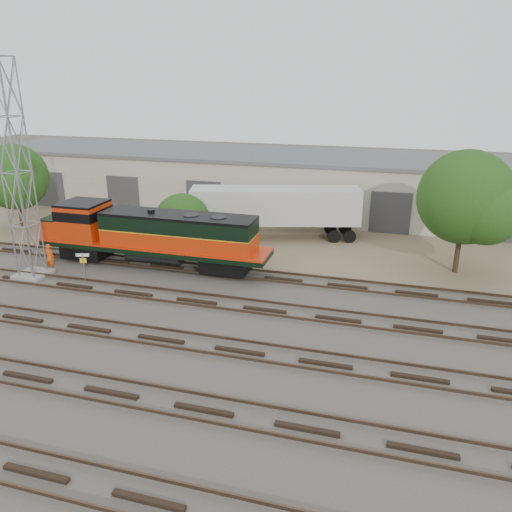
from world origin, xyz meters
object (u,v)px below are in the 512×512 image
(semi_trailer, at_px, (279,207))
(worker, at_px, (50,257))
(locomotive, at_px, (149,235))
(signal_tower, at_px, (17,176))

(semi_trailer, bearing_deg, worker, -155.37)
(locomotive, distance_m, signal_tower, 8.54)
(locomotive, relative_size, worker, 8.87)
(locomotive, height_order, worker, locomotive)
(locomotive, height_order, signal_tower, signal_tower)
(locomotive, distance_m, worker, 6.65)
(semi_trailer, bearing_deg, locomotive, -144.67)
(signal_tower, relative_size, worker, 7.34)
(signal_tower, bearing_deg, semi_trailer, 41.93)
(signal_tower, height_order, semi_trailer, signal_tower)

